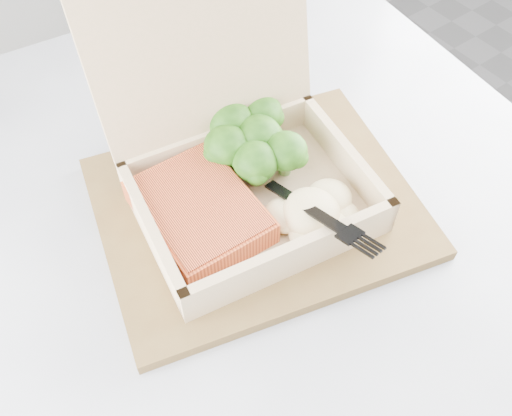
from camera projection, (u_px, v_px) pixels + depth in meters
cafe_table at (229, 312)px, 0.75m from camera, size 0.91×0.91×0.73m
serving_tray at (257, 207)px, 0.61m from camera, size 0.38×0.34×0.01m
takeout_container at (237, 153)px, 0.58m from camera, size 0.26×0.26×0.21m
salmon_fillet at (199, 212)px, 0.57m from camera, size 0.11×0.14×0.03m
broccoli_pile at (258, 142)px, 0.61m from camera, size 0.13×0.13×0.05m
mashed_potatoes at (311, 212)px, 0.56m from camera, size 0.10×0.08×0.03m
plastic_fork at (290, 193)px, 0.56m from camera, size 0.02×0.15×0.03m
receipt at (197, 97)px, 0.72m from camera, size 0.12×0.14×0.00m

